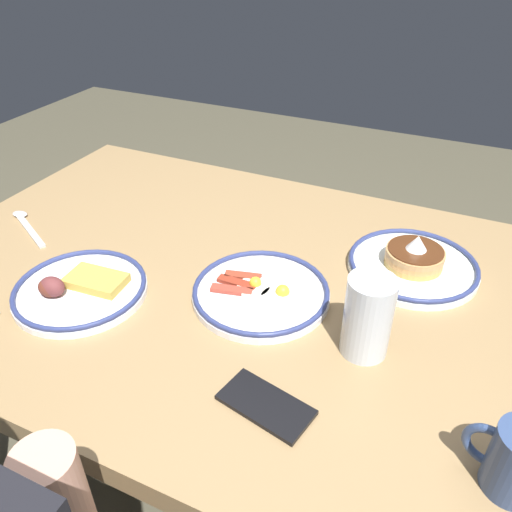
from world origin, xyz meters
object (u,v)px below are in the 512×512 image
object	(u,v)px
plate_center_pancakes	(261,292)
drinking_glass	(367,320)
cell_phone	(266,405)
plate_near_main	(413,263)
tea_spoon	(25,224)
plate_far_companion	(79,289)

from	to	relation	value
plate_center_pancakes	drinking_glass	distance (m)	0.23
drinking_glass	cell_phone	world-z (taller)	drinking_glass
plate_near_main	plate_center_pancakes	xyz separation A→B (m)	(0.25, 0.22, -0.01)
drinking_glass	tea_spoon	bearing A→B (deg)	-4.83
plate_near_main	plate_center_pancakes	bearing A→B (deg)	40.61
plate_near_main	plate_far_companion	bearing A→B (deg)	31.66
plate_far_companion	plate_near_main	bearing A→B (deg)	-148.34
plate_near_main	cell_phone	bearing A→B (deg)	73.40
plate_center_pancakes	cell_phone	size ratio (longest dim) A/B	1.87
plate_center_pancakes	drinking_glass	xyz separation A→B (m)	(-0.22, 0.06, 0.05)
plate_near_main	tea_spoon	size ratio (longest dim) A/B	1.50
plate_near_main	tea_spoon	world-z (taller)	plate_near_main
plate_near_main	plate_center_pancakes	distance (m)	0.33
plate_center_pancakes	cell_phone	bearing A→B (deg)	115.87
plate_center_pancakes	tea_spoon	world-z (taller)	plate_center_pancakes
tea_spoon	plate_center_pancakes	bearing A→B (deg)	178.66
plate_far_companion	tea_spoon	distance (m)	0.34
plate_center_pancakes	drinking_glass	size ratio (longest dim) A/B	1.81
drinking_glass	cell_phone	size ratio (longest dim) A/B	1.03
cell_phone	drinking_glass	bearing A→B (deg)	-107.18
cell_phone	tea_spoon	world-z (taller)	tea_spoon
plate_near_main	drinking_glass	xyz separation A→B (m)	(0.03, 0.27, 0.05)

